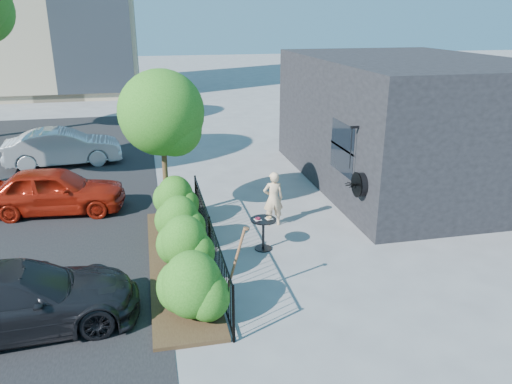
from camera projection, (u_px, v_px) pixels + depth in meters
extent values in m
plane|color=gray|center=(275.00, 255.00, 11.54)|extent=(120.00, 120.00, 0.00)
cube|color=black|center=(405.00, 121.00, 16.13)|extent=(6.00, 9.00, 4.00)
cube|color=black|center=(343.00, 148.00, 13.65)|extent=(0.04, 1.60, 1.40)
cube|color=black|center=(343.00, 148.00, 13.66)|extent=(0.05, 1.70, 0.06)
cylinder|color=black|center=(360.00, 185.00, 12.44)|extent=(0.18, 0.60, 0.60)
cylinder|color=black|center=(357.00, 185.00, 12.42)|extent=(0.03, 0.64, 0.64)
cube|color=black|center=(355.00, 127.00, 12.44)|extent=(0.25, 0.06, 0.06)
cylinder|color=black|center=(351.00, 149.00, 12.61)|extent=(0.02, 0.02, 1.05)
cylinder|color=black|center=(233.00, 314.00, 8.29)|extent=(0.05, 0.05, 1.10)
cylinder|color=black|center=(210.00, 239.00, 11.05)|extent=(0.05, 0.05, 1.10)
cylinder|color=black|center=(196.00, 194.00, 13.81)|extent=(0.05, 0.05, 1.10)
cube|color=black|center=(209.00, 218.00, 10.88)|extent=(0.03, 6.00, 0.03)
cube|color=black|center=(211.00, 258.00, 11.20)|extent=(0.03, 6.00, 0.03)
cylinder|color=black|center=(232.00, 311.00, 8.39)|extent=(0.02, 0.02, 1.04)
cylinder|color=black|center=(230.00, 305.00, 8.57)|extent=(0.02, 0.02, 1.04)
cylinder|color=black|center=(228.00, 299.00, 8.75)|extent=(0.02, 0.02, 1.04)
cylinder|color=black|center=(227.00, 293.00, 8.94)|extent=(0.02, 0.02, 1.04)
cylinder|color=black|center=(225.00, 287.00, 9.12)|extent=(0.02, 0.02, 1.04)
cylinder|color=black|center=(223.00, 282.00, 9.31)|extent=(0.02, 0.02, 1.04)
cylinder|color=black|center=(222.00, 277.00, 9.49)|extent=(0.02, 0.02, 1.04)
cylinder|color=black|center=(220.00, 272.00, 9.67)|extent=(0.02, 0.02, 1.04)
cylinder|color=black|center=(218.00, 267.00, 9.86)|extent=(0.02, 0.02, 1.04)
cylinder|color=black|center=(217.00, 262.00, 10.04)|extent=(0.02, 0.02, 1.04)
cylinder|color=black|center=(216.00, 258.00, 10.23)|extent=(0.02, 0.02, 1.04)
cylinder|color=black|center=(214.00, 253.00, 10.41)|extent=(0.02, 0.02, 1.04)
cylinder|color=black|center=(213.00, 249.00, 10.59)|extent=(0.02, 0.02, 1.04)
cylinder|color=black|center=(212.00, 245.00, 10.78)|extent=(0.02, 0.02, 1.04)
cylinder|color=black|center=(210.00, 241.00, 10.96)|extent=(0.02, 0.02, 1.04)
cylinder|color=black|center=(209.00, 238.00, 11.14)|extent=(0.02, 0.02, 1.04)
cylinder|color=black|center=(208.00, 234.00, 11.33)|extent=(0.02, 0.02, 1.04)
cylinder|color=black|center=(207.00, 230.00, 11.51)|extent=(0.02, 0.02, 1.04)
cylinder|color=black|center=(206.00, 227.00, 11.70)|extent=(0.02, 0.02, 1.04)
cylinder|color=black|center=(205.00, 224.00, 11.88)|extent=(0.02, 0.02, 1.04)
cylinder|color=black|center=(204.00, 221.00, 12.06)|extent=(0.02, 0.02, 1.04)
cylinder|color=black|center=(203.00, 217.00, 12.25)|extent=(0.02, 0.02, 1.04)
cylinder|color=black|center=(202.00, 214.00, 12.43)|extent=(0.02, 0.02, 1.04)
cylinder|color=black|center=(201.00, 211.00, 12.62)|extent=(0.02, 0.02, 1.04)
cylinder|color=black|center=(200.00, 209.00, 12.80)|extent=(0.02, 0.02, 1.04)
cylinder|color=black|center=(199.00, 206.00, 12.98)|extent=(0.02, 0.02, 1.04)
cylinder|color=black|center=(199.00, 203.00, 13.17)|extent=(0.02, 0.02, 1.04)
cylinder|color=black|center=(198.00, 201.00, 13.35)|extent=(0.02, 0.02, 1.04)
cylinder|color=black|center=(197.00, 198.00, 13.54)|extent=(0.02, 0.02, 1.04)
cylinder|color=black|center=(196.00, 196.00, 13.72)|extent=(0.02, 0.02, 1.04)
cube|color=#382616|center=(179.00, 263.00, 11.08)|extent=(1.30, 6.00, 0.08)
ellipsoid|color=#216316|center=(192.00, 286.00, 8.86)|extent=(1.10, 1.10, 1.24)
ellipsoid|color=#216316|center=(185.00, 248.00, 10.33)|extent=(1.10, 1.10, 1.24)
ellipsoid|color=#216316|center=(179.00, 220.00, 11.71)|extent=(1.10, 1.10, 1.24)
ellipsoid|color=#216316|center=(175.00, 200.00, 12.99)|extent=(1.10, 1.10, 1.24)
cylinder|color=#3F2B19|center=(165.00, 176.00, 13.25)|extent=(0.14, 0.14, 2.40)
sphere|color=#216316|center=(161.00, 115.00, 12.69)|extent=(2.20, 2.20, 2.20)
sphere|color=#216316|center=(175.00, 129.00, 12.68)|extent=(1.43, 1.43, 1.43)
cylinder|color=black|center=(263.00, 220.00, 11.59)|extent=(0.61, 0.61, 0.03)
cylinder|color=black|center=(263.00, 234.00, 11.72)|extent=(0.06, 0.06, 0.73)
cylinder|color=black|center=(263.00, 248.00, 11.84)|extent=(0.41, 0.41, 0.03)
cube|color=white|center=(258.00, 220.00, 11.55)|extent=(0.18, 0.18, 0.01)
cube|color=white|center=(269.00, 219.00, 11.61)|extent=(0.18, 0.18, 0.01)
torus|color=#4D0C1D|center=(258.00, 219.00, 11.54)|extent=(0.14, 0.14, 0.04)
torus|color=tan|center=(269.00, 218.00, 11.60)|extent=(0.14, 0.14, 0.04)
imported|color=beige|center=(273.00, 199.00, 12.97)|extent=(0.54, 0.37, 1.46)
cylinder|color=brown|center=(236.00, 261.00, 9.48)|extent=(0.43, 0.05, 1.36)
cube|color=gray|center=(226.00, 295.00, 9.68)|extent=(0.11, 0.20, 0.29)
cylinder|color=brown|center=(246.00, 229.00, 9.30)|extent=(0.12, 0.11, 0.06)
imported|color=#AA1E0E|center=(54.00, 190.00, 13.84)|extent=(3.91, 1.86, 1.29)
imported|color=#B1B1B6|center=(63.00, 147.00, 18.24)|extent=(4.17, 1.80, 1.34)
imported|color=black|center=(16.00, 299.00, 8.64)|extent=(4.31, 2.07, 1.21)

